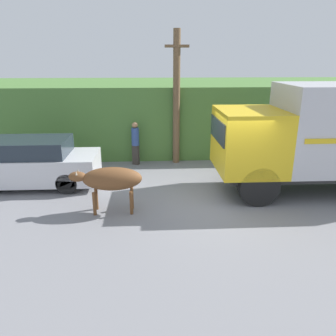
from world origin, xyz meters
name	(u,v)px	position (x,y,z in m)	size (l,w,h in m)	color
ground_plane	(219,201)	(0.00, 0.00, 0.00)	(60.00, 60.00, 0.00)	gray
hillside_embankment	(190,112)	(0.00, 7.58, 1.48)	(32.00, 6.90, 2.96)	#4C7A38
building_backdrop	(86,120)	(-4.85, 5.61, 1.48)	(6.18, 2.70, 2.94)	#8CC69E
cargo_truck	(327,134)	(3.34, 0.65, 1.85)	(6.37, 2.33, 3.33)	#2D2D2D
brown_cow	(111,179)	(-3.11, -0.51, 0.96)	(1.95, 0.64, 1.29)	brown
parked_suv	(29,163)	(-6.02, 1.64, 0.77)	(4.49, 1.79, 1.58)	silver
pedestrian_on_hill	(135,141)	(-2.61, 3.73, 0.96)	(0.40, 0.40, 1.71)	#38332D
utility_pole	(176,97)	(-0.99, 3.95, 2.63)	(0.90, 0.27, 5.07)	brown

